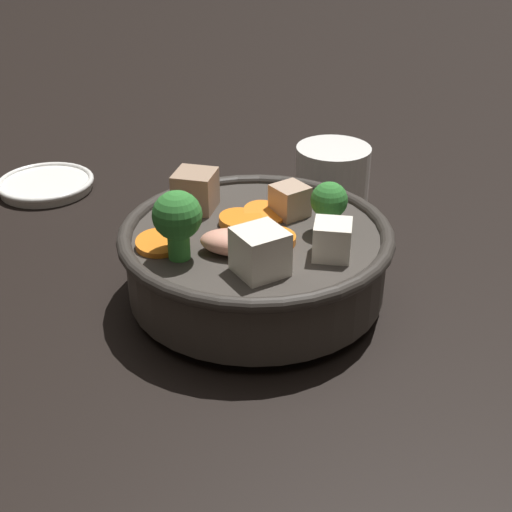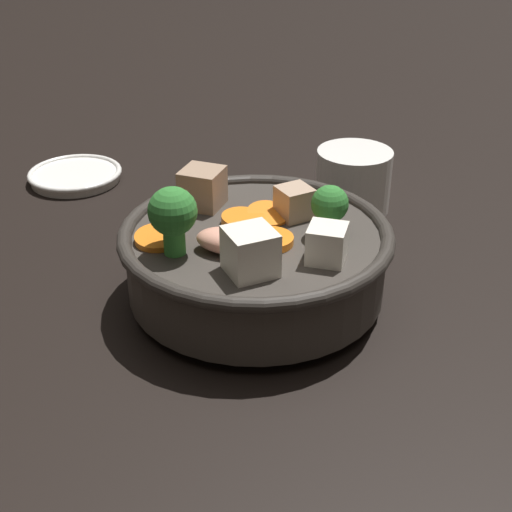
# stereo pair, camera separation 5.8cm
# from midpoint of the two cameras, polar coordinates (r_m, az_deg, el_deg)

# --- Properties ---
(ground_plane) EXTENTS (3.00, 3.00, 0.00)m
(ground_plane) POSITION_cam_midpoint_polar(r_m,az_deg,el_deg) (0.60, -2.76, -3.50)
(ground_plane) COLOR black
(stirfry_bowl) EXTENTS (0.22, 0.22, 0.12)m
(stirfry_bowl) POSITION_cam_midpoint_polar(r_m,az_deg,el_deg) (0.58, -2.93, 0.13)
(stirfry_bowl) COLOR #38332D
(stirfry_bowl) RESTS_ON ground_plane
(side_saucer) EXTENTS (0.11, 0.11, 0.01)m
(side_saucer) POSITION_cam_midpoint_polar(r_m,az_deg,el_deg) (0.84, -18.40, 5.43)
(side_saucer) COLOR white
(side_saucer) RESTS_ON ground_plane
(tea_cup) EXTENTS (0.08, 0.08, 0.06)m
(tea_cup) POSITION_cam_midpoint_polar(r_m,az_deg,el_deg) (0.75, 3.93, 6.38)
(tea_cup) COLOR white
(tea_cup) RESTS_ON ground_plane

